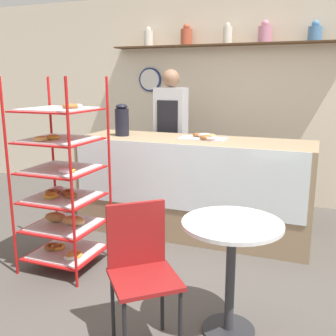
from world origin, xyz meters
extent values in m
plane|color=#4C4742|center=(0.00, 0.00, 0.00)|extent=(14.00, 14.00, 0.00)
cube|color=beige|center=(0.00, 2.51, 1.35)|extent=(10.00, 0.06, 2.70)
cube|color=#4C331E|center=(0.00, 2.36, 2.02)|extent=(3.03, 0.24, 0.02)
cylinder|color=silver|center=(-1.05, 2.36, 2.13)|extent=(0.12, 0.12, 0.20)
sphere|color=silver|center=(-1.05, 2.36, 2.25)|extent=(0.07, 0.07, 0.07)
cylinder|color=#B24C33|center=(-0.51, 2.36, 2.13)|extent=(0.15, 0.15, 0.20)
sphere|color=#B24C33|center=(-0.51, 2.36, 2.26)|extent=(0.08, 0.08, 0.08)
cylinder|color=silver|center=(0.03, 2.36, 2.13)|extent=(0.11, 0.11, 0.20)
sphere|color=silver|center=(0.03, 2.36, 2.25)|extent=(0.06, 0.06, 0.06)
cylinder|color=#CC7F99|center=(0.48, 2.36, 2.13)|extent=(0.16, 0.16, 0.19)
sphere|color=#CC7F99|center=(0.48, 2.36, 2.25)|extent=(0.09, 0.09, 0.09)
cylinder|color=#4C7FB2|center=(1.05, 2.36, 2.11)|extent=(0.16, 0.16, 0.16)
sphere|color=#4C7FB2|center=(1.05, 2.36, 2.22)|extent=(0.09, 0.09, 0.09)
cylinder|color=navy|center=(-1.08, 2.46, 1.59)|extent=(0.33, 0.03, 0.33)
cylinder|color=white|center=(-1.08, 2.44, 1.59)|extent=(0.28, 0.00, 0.28)
cube|color=#937A5B|center=(0.00, 1.10, 0.50)|extent=(2.40, 0.72, 1.01)
cube|color=silver|center=(0.00, 0.73, 0.69)|extent=(2.30, 0.01, 0.65)
cylinder|color=#B71414|center=(-1.09, -0.32, 0.81)|extent=(0.02, 0.02, 1.63)
cylinder|color=#B71414|center=(-0.50, -0.32, 0.81)|extent=(0.02, 0.02, 1.63)
cylinder|color=#B71414|center=(-1.09, 0.25, 0.81)|extent=(0.02, 0.02, 1.63)
cylinder|color=#B71414|center=(-0.50, 0.25, 0.81)|extent=(0.02, 0.02, 1.63)
cube|color=#B71414|center=(-0.80, -0.03, 0.12)|extent=(0.57, 0.55, 0.01)
cube|color=silver|center=(-0.80, -0.03, 0.13)|extent=(0.50, 0.48, 0.01)
torus|color=brown|center=(-0.93, -0.05, 0.16)|extent=(0.13, 0.13, 0.04)
torus|color=silver|center=(-0.67, -0.14, 0.15)|extent=(0.11, 0.11, 0.03)
torus|color=gold|center=(-0.66, -0.11, 0.16)|extent=(0.13, 0.13, 0.04)
torus|color=gold|center=(-0.89, -0.02, 0.15)|extent=(0.13, 0.13, 0.03)
cube|color=#B71414|center=(-0.80, -0.03, 0.37)|extent=(0.57, 0.55, 0.01)
cube|color=silver|center=(-0.80, -0.03, 0.38)|extent=(0.50, 0.48, 0.01)
ellipsoid|color=tan|center=(-0.70, -0.03, 0.43)|extent=(0.21, 0.13, 0.08)
ellipsoid|color=#B27F47|center=(-0.90, -0.02, 0.43)|extent=(0.20, 0.13, 0.09)
cube|color=#B71414|center=(-0.80, -0.03, 0.62)|extent=(0.57, 0.55, 0.01)
cube|color=silver|center=(-0.80, -0.03, 0.63)|extent=(0.50, 0.48, 0.01)
torus|color=brown|center=(-0.93, 0.00, 0.65)|extent=(0.12, 0.12, 0.03)
torus|color=gold|center=(-0.87, -0.10, 0.65)|extent=(0.12, 0.12, 0.03)
torus|color=brown|center=(-0.71, -0.03, 0.65)|extent=(0.11, 0.11, 0.03)
torus|color=brown|center=(-0.81, 0.05, 0.65)|extent=(0.11, 0.11, 0.03)
torus|color=#EAB2C1|center=(-0.95, 0.11, 0.65)|extent=(0.10, 0.10, 0.03)
cube|color=#B71414|center=(-0.80, -0.03, 0.86)|extent=(0.57, 0.55, 0.01)
cube|color=silver|center=(-0.80, -0.03, 0.88)|extent=(0.50, 0.48, 0.01)
torus|color=gold|center=(-0.65, -0.14, 0.90)|extent=(0.11, 0.11, 0.03)
torus|color=#EAB2C1|center=(-0.66, -0.16, 0.90)|extent=(0.11, 0.11, 0.04)
cube|color=#B71414|center=(-0.80, -0.03, 1.11)|extent=(0.57, 0.55, 0.01)
cube|color=silver|center=(-0.80, -0.03, 1.12)|extent=(0.50, 0.48, 0.01)
torus|color=gold|center=(-0.83, -0.07, 1.14)|extent=(0.11, 0.11, 0.03)
torus|color=tan|center=(-0.85, -0.20, 1.15)|extent=(0.11, 0.11, 0.04)
cube|color=#B71414|center=(-0.80, -0.03, 1.36)|extent=(0.57, 0.55, 0.01)
cube|color=silver|center=(-0.80, -0.03, 1.37)|extent=(0.50, 0.48, 0.01)
torus|color=#EAB2C1|center=(-0.66, 0.02, 1.39)|extent=(0.12, 0.12, 0.03)
torus|color=brown|center=(-0.68, -0.02, 1.39)|extent=(0.13, 0.13, 0.03)
cube|color=#282833|center=(-0.49, 1.74, 0.48)|extent=(0.22, 0.19, 0.96)
cube|color=#B2B2B7|center=(-0.49, 1.74, 1.23)|extent=(0.37, 0.22, 0.55)
cube|color=black|center=(-0.49, 1.62, 1.13)|extent=(0.26, 0.01, 0.46)
sphere|color=#8C664C|center=(-0.49, 1.74, 1.61)|extent=(0.21, 0.21, 0.21)
cylinder|color=#262628|center=(0.74, -0.43, 0.01)|extent=(0.34, 0.34, 0.02)
cylinder|color=#333338|center=(0.74, -0.43, 0.37)|extent=(0.06, 0.06, 0.71)
cylinder|color=white|center=(0.74, -0.43, 0.74)|extent=(0.62, 0.62, 0.02)
cylinder|color=black|center=(0.54, -0.82, 0.23)|extent=(0.02, 0.02, 0.46)
cylinder|color=black|center=(0.09, -0.78, 0.23)|extent=(0.02, 0.02, 0.46)
cylinder|color=black|center=(0.33, -0.57, 0.23)|extent=(0.02, 0.02, 0.46)
cube|color=maroon|center=(0.31, -0.80, 0.47)|extent=(0.54, 0.54, 0.03)
cube|color=maroon|center=(0.20, -0.67, 0.69)|extent=(0.29, 0.26, 0.40)
cylinder|color=black|center=(-0.79, 1.05, 1.15)|extent=(0.15, 0.15, 0.29)
ellipsoid|color=black|center=(-0.79, 1.05, 1.32)|extent=(0.13, 0.13, 0.06)
cube|color=silver|center=(0.09, 1.13, 1.01)|extent=(0.48, 0.25, 0.01)
torus|color=#EAB2C1|center=(0.10, 1.17, 1.04)|extent=(0.13, 0.13, 0.04)
torus|color=tan|center=(0.17, 1.14, 1.04)|extent=(0.12, 0.12, 0.04)
torus|color=#EAB2C1|center=(0.19, 1.06, 1.04)|extent=(0.13, 0.13, 0.03)
torus|color=brown|center=(0.14, 1.05, 1.04)|extent=(0.12, 0.12, 0.04)
torus|color=brown|center=(0.02, 1.21, 1.04)|extent=(0.12, 0.12, 0.03)
camera|label=1|loc=(1.19, -2.68, 1.61)|focal=42.00mm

